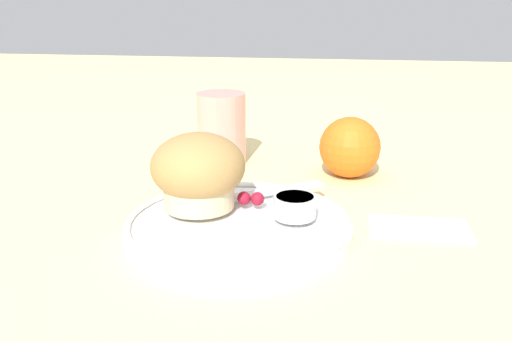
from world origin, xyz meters
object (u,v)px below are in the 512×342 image
object	(u,v)px
butter_knife	(247,195)
orange_fruit	(350,147)
juice_glass	(222,128)
muffin	(197,173)

from	to	relation	value
butter_knife	orange_fruit	bearing A→B (deg)	18.97
orange_fruit	juice_glass	xyz separation A→B (m)	(-0.19, 0.04, 0.01)
muffin	butter_knife	size ratio (longest dim) A/B	0.59
muffin	juice_glass	distance (m)	0.23
muffin	juice_glass	world-z (taller)	juice_glass
butter_knife	muffin	bearing A→B (deg)	-171.00
butter_knife	juice_glass	world-z (taller)	juice_glass
muffin	butter_knife	world-z (taller)	muffin
orange_fruit	muffin	bearing A→B (deg)	-131.01
butter_knife	juice_glass	distance (m)	0.20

